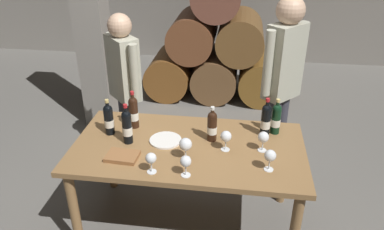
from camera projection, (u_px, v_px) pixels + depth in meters
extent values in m
plane|color=#66635E|center=(189.00, 223.00, 3.12)|extent=(14.00, 14.00, 0.00)
cylinder|color=brown|center=(171.00, 71.00, 5.33)|extent=(0.60, 0.90, 0.60)
cylinder|color=brown|center=(215.00, 73.00, 5.25)|extent=(0.60, 0.90, 0.60)
cylinder|color=brown|center=(261.00, 76.00, 5.17)|extent=(0.60, 0.90, 0.60)
cylinder|color=brown|center=(193.00, 34.00, 5.03)|extent=(0.60, 0.90, 0.60)
cylinder|color=brown|center=(240.00, 36.00, 4.96)|extent=(0.60, 0.90, 0.60)
cube|color=gray|center=(91.00, 15.00, 4.06)|extent=(0.32, 0.32, 2.60)
cube|color=olive|center=(188.00, 148.00, 2.77)|extent=(1.70, 0.90, 0.04)
cylinder|color=olive|center=(75.00, 214.00, 2.70)|extent=(0.07, 0.07, 0.72)
cylinder|color=olive|center=(110.00, 154.00, 3.38)|extent=(0.07, 0.07, 0.72)
cylinder|color=olive|center=(285.00, 167.00, 3.20)|extent=(0.07, 0.07, 0.72)
cylinder|color=black|center=(109.00, 122.00, 2.87)|extent=(0.07, 0.07, 0.20)
sphere|color=black|center=(108.00, 109.00, 2.82)|extent=(0.07, 0.07, 0.07)
cylinder|color=black|center=(107.00, 106.00, 2.81)|extent=(0.03, 0.03, 0.06)
cylinder|color=tan|center=(107.00, 101.00, 2.79)|extent=(0.03, 0.03, 0.02)
cylinder|color=silver|center=(109.00, 123.00, 2.88)|extent=(0.07, 0.07, 0.06)
cylinder|color=black|center=(265.00, 123.00, 2.84)|extent=(0.07, 0.07, 0.22)
sphere|color=black|center=(267.00, 109.00, 2.79)|extent=(0.07, 0.07, 0.07)
cylinder|color=black|center=(267.00, 106.00, 2.78)|extent=(0.03, 0.03, 0.07)
cylinder|color=#B21E23|center=(268.00, 100.00, 2.75)|extent=(0.03, 0.03, 0.02)
cylinder|color=silver|center=(265.00, 124.00, 2.85)|extent=(0.07, 0.07, 0.07)
cylinder|color=black|center=(276.00, 121.00, 2.88)|extent=(0.07, 0.07, 0.20)
sphere|color=black|center=(277.00, 109.00, 2.83)|extent=(0.07, 0.07, 0.07)
cylinder|color=black|center=(277.00, 106.00, 2.82)|extent=(0.03, 0.03, 0.06)
cylinder|color=tan|center=(278.00, 101.00, 2.80)|extent=(0.03, 0.03, 0.02)
cylinder|color=silver|center=(276.00, 122.00, 2.89)|extent=(0.07, 0.07, 0.06)
cylinder|color=black|center=(134.00, 115.00, 2.96)|extent=(0.07, 0.07, 0.22)
sphere|color=black|center=(133.00, 102.00, 2.90)|extent=(0.07, 0.07, 0.07)
cylinder|color=black|center=(132.00, 98.00, 2.89)|extent=(0.03, 0.03, 0.07)
cylinder|color=#B21E23|center=(132.00, 93.00, 2.87)|extent=(0.03, 0.03, 0.02)
cylinder|color=silver|center=(134.00, 116.00, 2.96)|extent=(0.07, 0.07, 0.07)
cylinder|color=black|center=(212.00, 129.00, 2.79)|extent=(0.07, 0.07, 0.19)
sphere|color=black|center=(212.00, 116.00, 2.74)|extent=(0.07, 0.07, 0.07)
cylinder|color=black|center=(212.00, 113.00, 2.73)|extent=(0.03, 0.03, 0.06)
cylinder|color=silver|center=(213.00, 108.00, 2.71)|extent=(0.03, 0.03, 0.02)
cylinder|color=silver|center=(212.00, 130.00, 2.79)|extent=(0.07, 0.07, 0.06)
cylinder|color=black|center=(127.00, 129.00, 2.75)|extent=(0.07, 0.07, 0.22)
sphere|color=black|center=(126.00, 115.00, 2.70)|extent=(0.07, 0.07, 0.07)
cylinder|color=black|center=(126.00, 112.00, 2.69)|extent=(0.03, 0.03, 0.07)
cylinder|color=#B21E23|center=(125.00, 106.00, 2.66)|extent=(0.03, 0.03, 0.03)
cylinder|color=silver|center=(127.00, 131.00, 2.76)|extent=(0.07, 0.07, 0.07)
cylinder|color=white|center=(225.00, 149.00, 2.71)|extent=(0.06, 0.06, 0.00)
cylinder|color=white|center=(226.00, 145.00, 2.69)|extent=(0.01, 0.01, 0.07)
sphere|color=white|center=(226.00, 136.00, 2.66)|extent=(0.08, 0.08, 0.08)
cylinder|color=white|center=(186.00, 158.00, 2.61)|extent=(0.06, 0.06, 0.00)
cylinder|color=white|center=(186.00, 153.00, 2.60)|extent=(0.01, 0.01, 0.07)
sphere|color=white|center=(186.00, 144.00, 2.56)|extent=(0.09, 0.09, 0.09)
cylinder|color=white|center=(269.00, 169.00, 2.50)|extent=(0.06, 0.06, 0.00)
cylinder|color=white|center=(269.00, 164.00, 2.48)|extent=(0.01, 0.01, 0.07)
sphere|color=white|center=(270.00, 156.00, 2.45)|extent=(0.08, 0.08, 0.08)
cylinder|color=white|center=(152.00, 172.00, 2.48)|extent=(0.06, 0.06, 0.00)
cylinder|color=white|center=(151.00, 167.00, 2.46)|extent=(0.01, 0.01, 0.07)
sphere|color=white|center=(151.00, 158.00, 2.43)|extent=(0.07, 0.07, 0.07)
cylinder|color=white|center=(186.00, 175.00, 2.44)|extent=(0.06, 0.06, 0.00)
cylinder|color=white|center=(186.00, 170.00, 2.43)|extent=(0.01, 0.01, 0.07)
sphere|color=white|center=(186.00, 161.00, 2.39)|extent=(0.07, 0.07, 0.07)
cylinder|color=white|center=(262.00, 150.00, 2.70)|extent=(0.06, 0.06, 0.00)
cylinder|color=white|center=(263.00, 146.00, 2.68)|extent=(0.01, 0.01, 0.07)
sphere|color=white|center=(263.00, 137.00, 2.65)|extent=(0.08, 0.08, 0.08)
cube|color=#936038|center=(122.00, 156.00, 2.62)|extent=(0.23, 0.17, 0.03)
cylinder|color=white|center=(165.00, 140.00, 2.81)|extent=(0.24, 0.24, 0.01)
cylinder|color=#383842|center=(279.00, 136.00, 3.52)|extent=(0.11, 0.11, 0.85)
cylinder|color=#383842|center=(271.00, 140.00, 3.46)|extent=(0.11, 0.11, 0.85)
cube|color=#B2B29E|center=(284.00, 62.00, 3.14)|extent=(0.35, 0.36, 0.64)
cylinder|color=#B2B29E|center=(300.00, 53.00, 3.24)|extent=(0.08, 0.08, 0.54)
cylinder|color=#B2B29E|center=(268.00, 64.00, 3.01)|extent=(0.08, 0.08, 0.54)
sphere|color=tan|center=(291.00, 10.00, 2.94)|extent=(0.23, 0.23, 0.23)
cylinder|color=#383842|center=(127.00, 131.00, 3.69)|extent=(0.11, 0.11, 0.77)
cylinder|color=#383842|center=(132.00, 136.00, 3.61)|extent=(0.11, 0.11, 0.77)
cube|color=#B2B29E|center=(123.00, 68.00, 3.33)|extent=(0.35, 0.36, 0.58)
cylinder|color=#B2B29E|center=(113.00, 59.00, 3.47)|extent=(0.08, 0.08, 0.49)
cylinder|color=#B2B29E|center=(134.00, 72.00, 3.17)|extent=(0.08, 0.08, 0.49)
sphere|color=tan|center=(119.00, 26.00, 3.15)|extent=(0.21, 0.21, 0.21)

